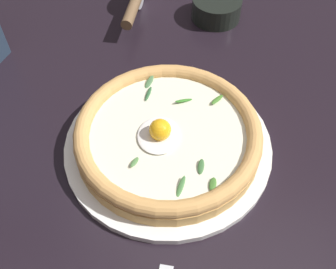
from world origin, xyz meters
TOP-DOWN VIEW (x-y plane):
  - ground_plane at (0.00, 0.00)m, footprint 2.40×2.40m
  - pizza_plate at (-0.01, -0.03)m, footprint 0.32×0.32m
  - pizza at (-0.01, -0.03)m, footprint 0.28×0.28m
  - side_bowl at (-0.36, 0.03)m, footprint 0.10×0.10m
  - pizza_cutter at (-0.33, -0.13)m, footprint 0.17×0.03m

SIDE VIEW (x-z plane):
  - ground_plane at x=0.00m, z-range -0.03..0.00m
  - pizza_plate at x=-0.01m, z-range 0.00..0.01m
  - side_bowl at x=-0.36m, z-range 0.00..0.04m
  - pizza at x=-0.01m, z-range 0.00..0.06m
  - pizza_cutter at x=-0.33m, z-range 0.00..0.09m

